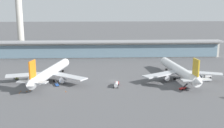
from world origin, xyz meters
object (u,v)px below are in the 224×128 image
(airliner_left_stand, at_px, (50,72))
(service_truck_under_wing_olive, at_px, (17,78))
(safety_cone_echo, at_px, (27,91))
(service_truck_on_taxiway_blue, at_px, (57,84))
(safety_cone_bravo, at_px, (66,91))
(control_tower, at_px, (19,11))
(airliner_centre_stand, at_px, (179,71))
(safety_cone_alpha, at_px, (19,93))
(service_truck_near_nose_red, at_px, (183,88))
(service_truck_by_tail_red, at_px, (116,84))
(safety_cone_charlie, at_px, (30,91))
(safety_cone_delta, at_px, (21,91))
(service_truck_mid_apron_grey, at_px, (207,75))

(airliner_left_stand, distance_m, service_truck_under_wing_olive, 23.45)
(airliner_left_stand, bearing_deg, safety_cone_echo, -113.33)
(airliner_left_stand, distance_m, service_truck_on_taxiway_blue, 12.25)
(safety_cone_bravo, relative_size, safety_cone_echo, 1.00)
(airliner_left_stand, height_order, control_tower, control_tower)
(airliner_centre_stand, xyz_separation_m, safety_cone_alpha, (-93.93, -24.53, -5.32))
(service_truck_near_nose_red, height_order, service_truck_under_wing_olive, same)
(service_truck_by_tail_red, bearing_deg, safety_cone_echo, -171.83)
(service_truck_near_nose_red, xyz_separation_m, safety_cone_charlie, (-85.47, 0.90, -0.49))
(control_tower, distance_m, safety_cone_bravo, 150.82)
(safety_cone_alpha, distance_m, safety_cone_delta, 3.26)
(service_truck_on_taxiway_blue, xyz_separation_m, safety_cone_alpha, (-17.82, -14.11, -0.49))
(service_truck_under_wing_olive, relative_size, safety_cone_echo, 9.88)
(service_truck_under_wing_olive, height_order, control_tower, control_tower)
(control_tower, height_order, safety_cone_alpha, control_tower)
(service_truck_under_wing_olive, height_order, safety_cone_charlie, service_truck_under_wing_olive)
(airliner_centre_stand, xyz_separation_m, service_truck_on_taxiway_blue, (-76.11, -10.41, -4.83))
(service_truck_mid_apron_grey, distance_m, safety_cone_bravo, 91.86)
(control_tower, height_order, safety_cone_delta, control_tower)
(airliner_centre_stand, relative_size, safety_cone_echo, 96.11)
(service_truck_mid_apron_grey, bearing_deg, safety_cone_echo, -167.66)
(control_tower, xyz_separation_m, safety_cone_charlie, (39.50, -130.35, -39.76))
(safety_cone_alpha, xyz_separation_m, safety_cone_charlie, (4.76, 4.00, 0.00))
(airliner_centre_stand, bearing_deg, safety_cone_alpha, -165.37)
(airliner_centre_stand, height_order, service_truck_under_wing_olive, airliner_centre_stand)
(control_tower, distance_m, safety_cone_alpha, 144.35)
(service_truck_under_wing_olive, bearing_deg, safety_cone_alpha, -71.74)
(service_truck_under_wing_olive, relative_size, safety_cone_bravo, 9.88)
(service_truck_under_wing_olive, bearing_deg, safety_cone_charlie, -60.48)
(airliner_centre_stand, bearing_deg, safety_cone_echo, -166.50)
(airliner_centre_stand, bearing_deg, airliner_left_stand, -179.62)
(safety_cone_alpha, height_order, safety_cone_echo, same)
(service_truck_under_wing_olive, distance_m, control_tower, 114.49)
(airliner_centre_stand, height_order, safety_cone_echo, airliner_centre_stand)
(safety_cone_delta, bearing_deg, service_truck_mid_apron_grey, 11.73)
(service_truck_near_nose_red, relative_size, service_truck_mid_apron_grey, 0.82)
(safety_cone_bravo, height_order, safety_cone_echo, same)
(service_truck_on_taxiway_blue, relative_size, safety_cone_alpha, 9.83)
(airliner_left_stand, relative_size, airliner_centre_stand, 0.99)
(service_truck_near_nose_red, relative_size, service_truck_under_wing_olive, 0.89)
(service_truck_under_wing_olive, xyz_separation_m, service_truck_mid_apron_grey, (122.75, -2.99, 0.88))
(safety_cone_alpha, relative_size, safety_cone_bravo, 1.00)
(safety_cone_bravo, xyz_separation_m, safety_cone_charlie, (-19.86, 2.48, 0.00))
(service_truck_by_tail_red, xyz_separation_m, control_tower, (-87.67, 124.47, 38.37))
(airliner_left_stand, xyz_separation_m, safety_cone_bravo, (12.21, -22.46, -5.32))
(control_tower, bearing_deg, safety_cone_echo, -73.90)
(safety_cone_bravo, distance_m, safety_cone_charlie, 20.01)
(service_truck_mid_apron_grey, bearing_deg, control_tower, 143.92)
(safety_cone_charlie, bearing_deg, service_truck_on_taxiway_blue, 37.74)
(airliner_left_stand, distance_m, service_truck_near_nose_red, 80.72)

